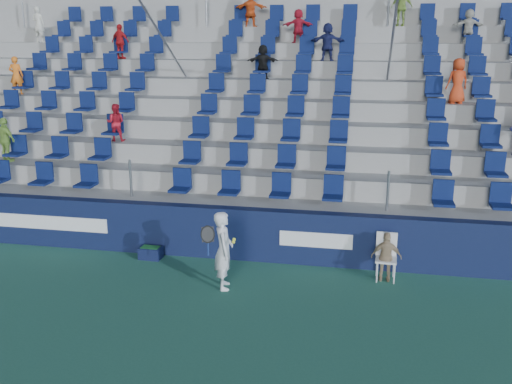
% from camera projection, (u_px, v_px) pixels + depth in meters
% --- Properties ---
extents(ground, '(70.00, 70.00, 0.00)m').
position_uv_depth(ground, '(215.00, 325.00, 10.09)').
color(ground, '#2C6852').
rests_on(ground, ground).
extents(sponsor_wall, '(24.00, 0.32, 1.20)m').
position_uv_depth(sponsor_wall, '(250.00, 234.00, 12.91)').
color(sponsor_wall, '#10193D').
rests_on(sponsor_wall, ground).
extents(grandstand, '(24.00, 8.17, 6.63)m').
position_uv_depth(grandstand, '(283.00, 131.00, 17.32)').
color(grandstand, gray).
rests_on(grandstand, ground).
extents(tennis_player, '(0.69, 0.67, 1.61)m').
position_uv_depth(tennis_player, '(224.00, 250.00, 11.39)').
color(tennis_player, white).
rests_on(tennis_player, ground).
extents(line_judge_chair, '(0.46, 0.47, 0.99)m').
position_uv_depth(line_judge_chair, '(386.00, 253.00, 11.91)').
color(line_judge_chair, white).
rests_on(line_judge_chair, ground).
extents(line_judge, '(0.63, 0.27, 1.06)m').
position_uv_depth(line_judge, '(386.00, 257.00, 11.78)').
color(line_judge, tan).
rests_on(line_judge, ground).
extents(ball_bin, '(0.51, 0.34, 0.28)m').
position_uv_depth(ball_bin, '(151.00, 252.00, 13.06)').
color(ball_bin, '#0F173A').
rests_on(ball_bin, ground).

